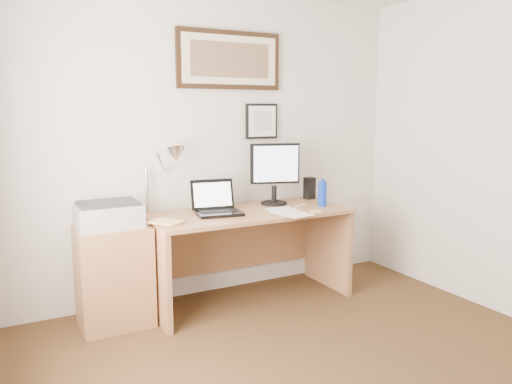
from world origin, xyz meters
TOP-DOWN VIEW (x-y plane):
  - wall_back at (0.00, 2.00)m, footprint 3.50×0.02m
  - side_cabinet at (-0.92, 1.68)m, footprint 0.50×0.40m
  - water_bottle at (0.79, 1.53)m, footprint 0.07×0.07m
  - bottle_cap at (0.79, 1.53)m, footprint 0.04×0.04m
  - speaker at (0.89, 1.87)m, footprint 0.10×0.09m
  - paper_sheet_a at (0.41, 1.50)m, footprint 0.23×0.32m
  - paper_sheet_b at (0.39, 1.38)m, footprint 0.26×0.34m
  - sticky_pad at (0.59, 1.34)m, footprint 0.11×0.11m
  - marker_pen at (0.61, 1.58)m, footprint 0.14×0.06m
  - book at (-0.65, 1.47)m, footprint 0.27×0.29m
  - desk at (0.15, 1.72)m, footprint 1.60×0.70m
  - laptop at (-0.12, 1.66)m, footprint 0.37×0.34m
  - lcd_monitor at (0.47, 1.78)m, footprint 0.41×0.22m
  - printer at (-0.93, 1.70)m, footprint 0.44×0.34m
  - desk_lamp at (-0.41, 1.81)m, footprint 0.29×0.27m
  - picture_large at (0.15, 1.97)m, footprint 0.92×0.04m
  - picture_small at (0.45, 1.97)m, footprint 0.30×0.03m

SIDE VIEW (x-z plane):
  - side_cabinet at x=-0.92m, z-range 0.00..0.73m
  - desk at x=0.15m, z-range 0.14..0.89m
  - paper_sheet_a at x=0.41m, z-range 0.75..0.75m
  - paper_sheet_b at x=0.39m, z-range 0.75..0.75m
  - sticky_pad at x=0.59m, z-range 0.75..0.76m
  - marker_pen at x=0.61m, z-range 0.75..0.77m
  - book at x=-0.65m, z-range 0.75..0.77m
  - laptop at x=-0.12m, z-range 0.68..0.94m
  - printer at x=-0.93m, z-range 0.73..0.91m
  - speaker at x=0.89m, z-range 0.75..0.94m
  - water_bottle at x=0.79m, z-range 0.75..0.96m
  - bottle_cap at x=0.79m, z-range 0.96..0.98m
  - lcd_monitor at x=0.47m, z-range 0.78..1.30m
  - desk_lamp at x=-0.41m, z-range 0.92..1.45m
  - wall_back at x=0.00m, z-range 0.00..2.50m
  - picture_small at x=0.45m, z-range 1.30..1.60m
  - picture_large at x=0.15m, z-range 1.72..2.19m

